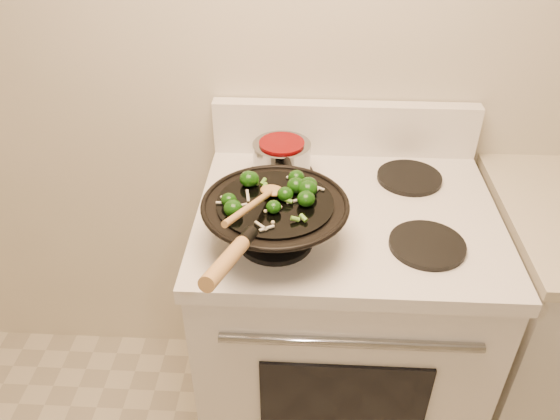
{
  "coord_description": "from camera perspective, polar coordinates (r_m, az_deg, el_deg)",
  "views": [
    {
      "loc": [
        -0.14,
        0.0,
        1.74
      ],
      "look_at": [
        -0.2,
        1.03,
        1.01
      ],
      "focal_mm": 35.0,
      "sensor_mm": 36.0,
      "label": 1
    }
  ],
  "objects": [
    {
      "name": "stove",
      "position": [
        1.73,
        5.98,
        -11.99
      ],
      "size": [
        0.78,
        0.67,
        1.08
      ],
      "color": "white",
      "rests_on": "ground"
    },
    {
      "name": "wok",
      "position": [
        1.26,
        -0.55,
        -0.96
      ],
      "size": [
        0.34,
        0.56,
        0.21
      ],
      "color": "black",
      "rests_on": "stove"
    },
    {
      "name": "stirfry",
      "position": [
        1.25,
        -0.45,
        2.01
      ],
      "size": [
        0.25,
        0.22,
        0.04
      ],
      "color": "#103A09",
      "rests_on": "wok"
    },
    {
      "name": "wooden_spoon",
      "position": [
        1.2,
        -2.09,
        1.13
      ],
      "size": [
        0.12,
        0.26,
        0.08
      ],
      "color": "#AD7D44",
      "rests_on": "wok"
    },
    {
      "name": "saucepan",
      "position": [
        1.52,
        0.19,
        5.48
      ],
      "size": [
        0.16,
        0.26,
        0.1
      ],
      "color": "gray",
      "rests_on": "stove"
    }
  ]
}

